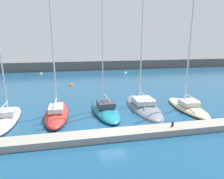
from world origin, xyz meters
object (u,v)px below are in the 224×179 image
mooring_buoy_orange (71,86)px  mooring_buoy_white (125,73)px  sailboat_sand_fifth (187,106)px  sailboat_red_second (57,112)px  sailboat_slate_fourth (143,105)px  dock_bollard (173,124)px  mooring_buoy_yellow (41,74)px  sailboat_ivory_nearest (8,119)px  sailboat_teal_third (105,109)px

mooring_buoy_orange → mooring_buoy_white: bearing=40.8°
sailboat_sand_fifth → mooring_buoy_orange: 20.77m
sailboat_red_second → sailboat_slate_fourth: bearing=-84.6°
mooring_buoy_white → dock_bollard: 33.03m
mooring_buoy_orange → sailboat_red_second: bearing=-96.3°
sailboat_red_second → mooring_buoy_orange: 15.13m
sailboat_slate_fourth → dock_bollard: (0.20, -7.08, 0.52)m
mooring_buoy_white → dock_bollard: dock_bollard is taller
mooring_buoy_yellow → sailboat_slate_fourth: bearing=-61.4°
sailboat_sand_fifth → mooring_buoy_white: bearing=0.5°
sailboat_sand_fifth → mooring_buoy_yellow: bearing=34.4°
sailboat_ivory_nearest → mooring_buoy_white: sailboat_ivory_nearest is taller
sailboat_sand_fifth → mooring_buoy_yellow: 36.57m
sailboat_red_second → mooring_buoy_yellow: 29.97m
sailboat_ivory_nearest → mooring_buoy_white: size_ratio=16.74×
dock_bollard → sailboat_sand_fifth: bearing=48.4°
sailboat_teal_third → sailboat_slate_fourth: size_ratio=0.64×
sailboat_teal_third → mooring_buoy_orange: sailboat_teal_third is taller
sailboat_slate_fourth → dock_bollard: size_ratio=48.76×
sailboat_red_second → mooring_buoy_orange: sailboat_red_second is taller
sailboat_ivory_nearest → dock_bollard: (15.12, -5.56, 0.48)m
sailboat_sand_fifth → dock_bollard: sailboat_sand_fifth is taller
sailboat_red_second → sailboat_teal_third: size_ratio=1.12×
sailboat_slate_fourth → mooring_buoy_yellow: sailboat_slate_fourth is taller
sailboat_ivory_nearest → mooring_buoy_yellow: bearing=0.1°
sailboat_teal_third → mooring_buoy_orange: (-3.71, 14.87, -0.33)m
dock_bollard → mooring_buoy_white: bearing=82.0°
sailboat_ivory_nearest → sailboat_slate_fourth: (14.92, 1.52, -0.04)m
sailboat_sand_fifth → mooring_buoy_white: size_ratio=19.71×
sailboat_teal_third → sailboat_slate_fourth: 4.85m
sailboat_sand_fifth → mooring_buoy_orange: sailboat_sand_fifth is taller
sailboat_ivory_nearest → dock_bollard: sailboat_ivory_nearest is taller
sailboat_slate_fourth → sailboat_teal_third: bearing=100.5°
sailboat_ivory_nearest → sailboat_red_second: size_ratio=0.76×
sailboat_teal_third → dock_bollard: bearing=-144.8°
sailboat_red_second → mooring_buoy_orange: (1.66, 15.03, -0.41)m
sailboat_sand_fifth → mooring_buoy_white: 27.29m
sailboat_red_second → mooring_buoy_yellow: bearing=10.6°
sailboat_ivory_nearest → mooring_buoy_white: (19.73, 27.13, -0.30)m
sailboat_red_second → sailboat_teal_third: sailboat_red_second is taller
mooring_buoy_orange → sailboat_slate_fourth: bearing=-58.9°
sailboat_red_second → mooring_buoy_yellow: size_ratio=22.31×
mooring_buoy_white → mooring_buoy_orange: size_ratio=0.94×
sailboat_teal_third → sailboat_sand_fifth: 9.84m
mooring_buoy_white → mooring_buoy_orange: bearing=-139.2°
sailboat_teal_third → mooring_buoy_orange: bearing=10.9°
mooring_buoy_yellow → dock_bollard: (15.79, -35.62, 0.78)m
mooring_buoy_white → mooring_buoy_yellow: bearing=171.8°
sailboat_ivory_nearest → sailboat_teal_third: 10.16m
sailboat_ivory_nearest → sailboat_slate_fourth: bearing=-85.4°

